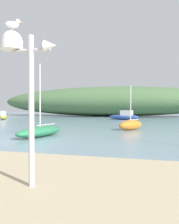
{
  "coord_description": "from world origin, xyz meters",
  "views": [
    {
      "loc": [
        6.49,
        -10.58,
        1.84
      ],
      "look_at": [
        2.61,
        4.18,
        1.47
      ],
      "focal_mm": 35.71,
      "sensor_mm": 36.0,
      "label": 1
    }
  ],
  "objects_px": {
    "sailboat_outer_mooring": "(40,131)",
    "motorboat_off_point": "(4,116)",
    "mast_structure": "(20,60)",
    "sailboat_inner_mooring": "(131,125)",
    "motorboat_east_reach": "(124,116)",
    "seagull_on_radar": "(13,24)"
  },
  "relations": [
    {
      "from": "sailboat_outer_mooring",
      "to": "motorboat_off_point",
      "type": "distance_m",
      "value": 20.81
    },
    {
      "from": "sailboat_inner_mooring",
      "to": "seagull_on_radar",
      "type": "bearing_deg",
      "value": -95.86
    },
    {
      "from": "motorboat_east_reach",
      "to": "sailboat_inner_mooring",
      "type": "relative_size",
      "value": 1.31
    },
    {
      "from": "motorboat_off_point",
      "to": "sailboat_inner_mooring",
      "type": "bearing_deg",
      "value": -28.37
    },
    {
      "from": "motorboat_east_reach",
      "to": "motorboat_off_point",
      "type": "bearing_deg",
      "value": -167.68
    },
    {
      "from": "motorboat_off_point",
      "to": "seagull_on_radar",
      "type": "bearing_deg",
      "value": -53.79
    },
    {
      "from": "sailboat_inner_mooring",
      "to": "motorboat_east_reach",
      "type": "bearing_deg",
      "value": 97.79
    },
    {
      "from": "seagull_on_radar",
      "to": "motorboat_off_point",
      "type": "bearing_deg",
      "value": 126.21
    },
    {
      "from": "sailboat_outer_mooring",
      "to": "motorboat_off_point",
      "type": "relative_size",
      "value": 1.53
    },
    {
      "from": "motorboat_off_point",
      "to": "sailboat_inner_mooring",
      "type": "height_order",
      "value": "sailboat_inner_mooring"
    },
    {
      "from": "motorboat_east_reach",
      "to": "sailboat_outer_mooring",
      "type": "xyz_separation_m",
      "value": [
        -3.19,
        -19.27,
        -0.17
      ]
    },
    {
      "from": "mast_structure",
      "to": "motorboat_off_point",
      "type": "height_order",
      "value": "mast_structure"
    },
    {
      "from": "motorboat_east_reach",
      "to": "motorboat_off_point",
      "type": "distance_m",
      "value": 17.41
    },
    {
      "from": "mast_structure",
      "to": "seagull_on_radar",
      "type": "xyz_separation_m",
      "value": [
        -0.17,
        0.01,
        0.76
      ]
    },
    {
      "from": "sailboat_outer_mooring",
      "to": "sailboat_inner_mooring",
      "type": "xyz_separation_m",
      "value": [
        5.1,
        5.34,
        0.08
      ]
    },
    {
      "from": "motorboat_east_reach",
      "to": "sailboat_outer_mooring",
      "type": "height_order",
      "value": "sailboat_outer_mooring"
    },
    {
      "from": "mast_structure",
      "to": "motorboat_east_reach",
      "type": "height_order",
      "value": "mast_structure"
    },
    {
      "from": "motorboat_off_point",
      "to": "sailboat_inner_mooring",
      "type": "relative_size",
      "value": 0.83
    },
    {
      "from": "seagull_on_radar",
      "to": "sailboat_inner_mooring",
      "type": "distance_m",
      "value": 14.13
    },
    {
      "from": "mast_structure",
      "to": "sailboat_inner_mooring",
      "type": "relative_size",
      "value": 0.91
    },
    {
      "from": "seagull_on_radar",
      "to": "motorboat_east_reach",
      "type": "height_order",
      "value": "seagull_on_radar"
    },
    {
      "from": "motorboat_off_point",
      "to": "sailboat_outer_mooring",
      "type": "bearing_deg",
      "value": -48.39
    }
  ]
}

